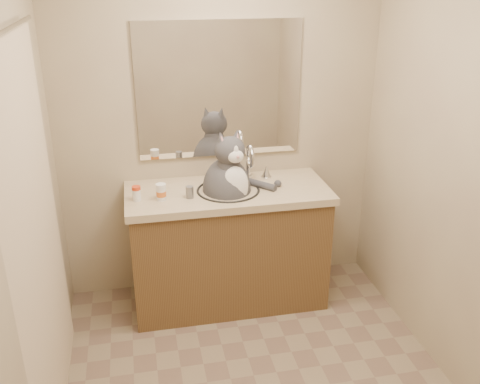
{
  "coord_description": "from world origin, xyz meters",
  "views": [
    {
      "loc": [
        -0.57,
        -2.23,
        2.21
      ],
      "look_at": [
        0.02,
        0.65,
        0.96
      ],
      "focal_mm": 40.0,
      "sensor_mm": 36.0,
      "label": 1
    }
  ],
  "objects_px": {
    "pill_bottle_redcap": "(137,193)",
    "pill_bottle_orange": "(161,192)",
    "cat": "(228,185)",
    "grey_canister": "(190,192)"
  },
  "relations": [
    {
      "from": "pill_bottle_redcap",
      "to": "pill_bottle_orange",
      "type": "distance_m",
      "value": 0.15
    },
    {
      "from": "pill_bottle_redcap",
      "to": "grey_canister",
      "type": "bearing_deg",
      "value": -4.54
    },
    {
      "from": "cat",
      "to": "grey_canister",
      "type": "bearing_deg",
      "value": 176.74
    },
    {
      "from": "cat",
      "to": "pill_bottle_orange",
      "type": "height_order",
      "value": "cat"
    },
    {
      "from": "pill_bottle_redcap",
      "to": "pill_bottle_orange",
      "type": "height_order",
      "value": "pill_bottle_orange"
    },
    {
      "from": "cat",
      "to": "grey_canister",
      "type": "relative_size",
      "value": 8.09
    },
    {
      "from": "cat",
      "to": "grey_canister",
      "type": "height_order",
      "value": "cat"
    },
    {
      "from": "pill_bottle_redcap",
      "to": "grey_canister",
      "type": "xyz_separation_m",
      "value": [
        0.33,
        -0.03,
        -0.01
      ]
    },
    {
      "from": "cat",
      "to": "pill_bottle_redcap",
      "type": "xyz_separation_m",
      "value": [
        -0.59,
        -0.04,
        0.0
      ]
    },
    {
      "from": "pill_bottle_orange",
      "to": "grey_canister",
      "type": "height_order",
      "value": "pill_bottle_orange"
    }
  ]
}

